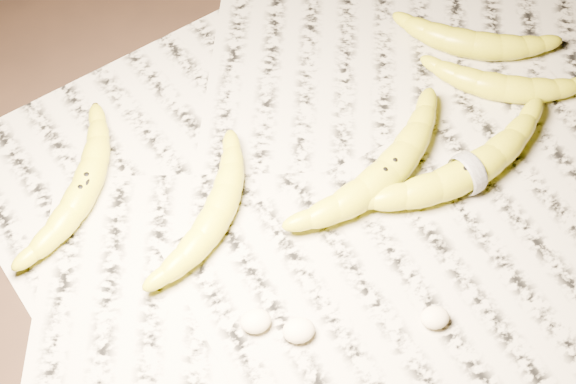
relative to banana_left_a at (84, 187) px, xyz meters
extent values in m
plane|color=black|center=(0.24, -0.10, -0.03)|extent=(3.00, 3.00, 0.00)
cube|color=#B0AB97|center=(0.27, -0.08, -0.02)|extent=(0.90, 0.70, 0.01)
torus|color=white|center=(0.43, -0.08, 0.00)|extent=(0.02, 0.05, 0.05)
ellipsoid|color=beige|center=(0.16, -0.20, -0.01)|extent=(0.03, 0.03, 0.02)
ellipsoid|color=beige|center=(0.20, -0.22, -0.01)|extent=(0.03, 0.03, 0.02)
ellipsoid|color=beige|center=(0.34, -0.23, -0.01)|extent=(0.03, 0.03, 0.02)
camera|label=1|loc=(0.12, -0.55, 0.75)|focal=50.00mm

